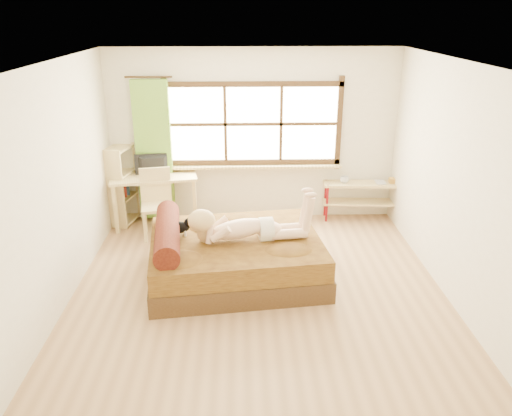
{
  "coord_description": "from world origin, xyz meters",
  "views": [
    {
      "loc": [
        -0.2,
        -5.44,
        3.21
      ],
      "look_at": [
        -0.02,
        0.2,
        0.96
      ],
      "focal_mm": 35.0,
      "sensor_mm": 36.0,
      "label": 1
    }
  ],
  "objects_px": {
    "woman": "(247,216)",
    "chair": "(157,199)",
    "bookshelf": "(122,185)",
    "kitten": "(178,226)",
    "desk": "(154,182)",
    "pipe_shelf": "(363,192)",
    "bed": "(232,255)"
  },
  "relations": [
    {
      "from": "woman",
      "to": "chair",
      "type": "xyz_separation_m",
      "value": [
        -1.34,
        1.39,
        -0.29
      ]
    },
    {
      "from": "chair",
      "to": "bookshelf",
      "type": "relative_size",
      "value": 0.81
    },
    {
      "from": "kitten",
      "to": "desk",
      "type": "bearing_deg",
      "value": 102.25
    },
    {
      "from": "woman",
      "to": "pipe_shelf",
      "type": "relative_size",
      "value": 1.19
    },
    {
      "from": "kitten",
      "to": "desk",
      "type": "xyz_separation_m",
      "value": [
        -0.55,
        1.6,
        0.04
      ]
    },
    {
      "from": "pipe_shelf",
      "to": "bookshelf",
      "type": "distance_m",
      "value": 3.85
    },
    {
      "from": "pipe_shelf",
      "to": "bookshelf",
      "type": "height_order",
      "value": "bookshelf"
    },
    {
      "from": "desk",
      "to": "pipe_shelf",
      "type": "distance_m",
      "value": 3.33
    },
    {
      "from": "chair",
      "to": "desk",
      "type": "bearing_deg",
      "value": 93.42
    },
    {
      "from": "chair",
      "to": "bookshelf",
      "type": "xyz_separation_m",
      "value": [
        -0.61,
        0.45,
        0.07
      ]
    },
    {
      "from": "bed",
      "to": "bookshelf",
      "type": "relative_size",
      "value": 1.85
    },
    {
      "from": "woman",
      "to": "bookshelf",
      "type": "distance_m",
      "value": 2.69
    },
    {
      "from": "bed",
      "to": "pipe_shelf",
      "type": "bearing_deg",
      "value": 34.15
    },
    {
      "from": "desk",
      "to": "bookshelf",
      "type": "bearing_deg",
      "value": 160.55
    },
    {
      "from": "bed",
      "to": "kitten",
      "type": "distance_m",
      "value": 0.77
    },
    {
      "from": "pipe_shelf",
      "to": "bookshelf",
      "type": "bearing_deg",
      "value": -176.41
    },
    {
      "from": "bookshelf",
      "to": "desk",
      "type": "bearing_deg",
      "value": 3.43
    },
    {
      "from": "woman",
      "to": "pipe_shelf",
      "type": "distance_m",
      "value": 2.69
    },
    {
      "from": "bed",
      "to": "woman",
      "type": "xyz_separation_m",
      "value": [
        0.2,
        -0.04,
        0.57
      ]
    },
    {
      "from": "woman",
      "to": "bookshelf",
      "type": "relative_size",
      "value": 1.19
    },
    {
      "from": "bed",
      "to": "woman",
      "type": "relative_size",
      "value": 1.55
    },
    {
      "from": "woman",
      "to": "bookshelf",
      "type": "xyz_separation_m",
      "value": [
        -1.95,
        1.84,
        -0.22
      ]
    },
    {
      "from": "chair",
      "to": "bookshelf",
      "type": "height_order",
      "value": "bookshelf"
    },
    {
      "from": "bed",
      "to": "desk",
      "type": "distance_m",
      "value": 2.14
    },
    {
      "from": "chair",
      "to": "bookshelf",
      "type": "bearing_deg",
      "value": 133.95
    },
    {
      "from": "desk",
      "to": "pipe_shelf",
      "type": "height_order",
      "value": "desk"
    },
    {
      "from": "kitten",
      "to": "pipe_shelf",
      "type": "distance_m",
      "value": 3.26
    },
    {
      "from": "kitten",
      "to": "bookshelf",
      "type": "bearing_deg",
      "value": 115.75
    },
    {
      "from": "desk",
      "to": "bookshelf",
      "type": "xyz_separation_m",
      "value": [
        -0.53,
        0.09,
        -0.07
      ]
    },
    {
      "from": "pipe_shelf",
      "to": "bed",
      "type": "bearing_deg",
      "value": -135.85
    },
    {
      "from": "bed",
      "to": "desk",
      "type": "xyz_separation_m",
      "value": [
        -1.22,
        1.71,
        0.42
      ]
    },
    {
      "from": "desk",
      "to": "pipe_shelf",
      "type": "bearing_deg",
      "value": -7.75
    }
  ]
}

